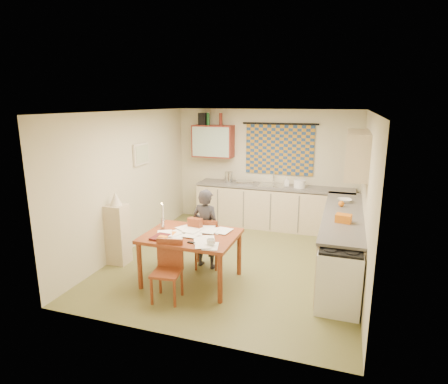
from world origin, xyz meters
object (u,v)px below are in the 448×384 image
(chair_far, at_px, (207,252))
(person, at_px, (206,229))
(shelf_stand, at_px, (118,234))
(counter_right, at_px, (342,241))
(stove, at_px, (339,279))
(counter_back, at_px, (273,207))
(dining_table, at_px, (191,258))

(chair_far, relative_size, person, 0.64)
(person, relative_size, shelf_stand, 1.30)
(counter_right, distance_m, shelf_stand, 3.68)
(person, bearing_deg, stove, 171.45)
(shelf_stand, bearing_deg, counter_right, 16.03)
(counter_back, relative_size, shelf_stand, 3.27)
(dining_table, xyz_separation_m, shelf_stand, (-1.42, 0.24, 0.13))
(stove, relative_size, shelf_stand, 0.85)
(stove, height_order, shelf_stand, shelf_stand)
(counter_back, height_order, counter_right, same)
(counter_right, height_order, stove, counter_right)
(counter_back, height_order, chair_far, counter_back)
(counter_back, relative_size, dining_table, 2.44)
(stove, xyz_separation_m, shelf_stand, (-3.54, 0.36, 0.08))
(dining_table, relative_size, shelf_stand, 1.34)
(stove, xyz_separation_m, person, (-2.09, 0.68, 0.23))
(counter_right, distance_m, dining_table, 2.46)
(chair_far, bearing_deg, stove, 146.07)
(counter_right, bearing_deg, counter_back, 131.79)
(dining_table, relative_size, chair_far, 1.61)
(counter_right, bearing_deg, shelf_stand, -163.97)
(dining_table, height_order, shelf_stand, shelf_stand)
(chair_far, bearing_deg, dining_table, 71.13)
(dining_table, bearing_deg, person, 87.93)
(shelf_stand, bearing_deg, person, 12.55)
(counter_right, xyz_separation_m, stove, (-0.00, -1.38, -0.02))
(dining_table, bearing_deg, chair_far, 87.37)
(dining_table, height_order, chair_far, chair_far)
(stove, relative_size, dining_table, 0.64)
(shelf_stand, bearing_deg, dining_table, -9.40)
(counter_back, distance_m, counter_right, 2.17)
(person, distance_m, shelf_stand, 1.49)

